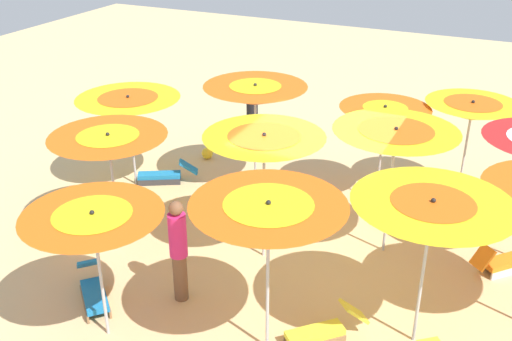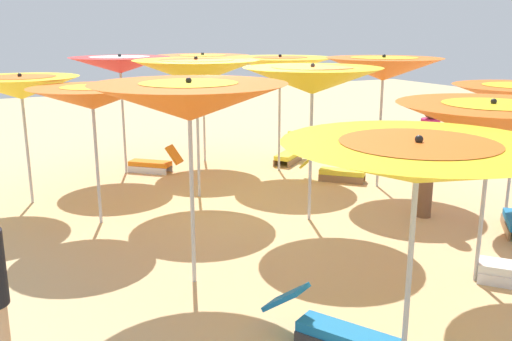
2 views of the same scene
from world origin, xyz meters
TOP-DOWN VIEW (x-y plane):
  - ground at (0.00, 0.00)m, footprint 37.65×37.65m
  - beach_umbrella_0 at (4.71, -0.78)m, footprint 2.29×2.29m
  - beach_umbrella_1 at (3.65, 1.28)m, footprint 2.20×2.20m
  - beach_umbrella_3 at (2.13, -1.84)m, footprint 2.26×2.26m
  - beach_umbrella_4 at (0.79, 0.64)m, footprint 2.15×2.15m
  - beach_umbrella_5 at (-0.29, 2.89)m, footprint 2.19×2.19m
  - beach_umbrella_6 at (-0.57, -2.42)m, footprint 1.90×1.90m
  - beach_umbrella_7 at (-1.22, -0.49)m, footprint 2.23×2.23m
  - beach_umbrella_8 at (-2.28, 1.77)m, footprint 2.28×2.28m
  - beach_umbrella_9 at (-2.19, -3.30)m, footprint 1.95×1.95m
  - beach_umbrella_10 at (-3.59, -1.27)m, footprint 2.07×2.07m
  - beach_umbrella_11 at (-3.84, 0.65)m, footprint 2.14×2.14m
  - lounger_0 at (-2.83, 2.35)m, footprint 1.01×1.13m
  - lounger_2 at (-3.33, -0.73)m, footprint 1.05×1.09m
  - lounger_3 at (4.16, -1.13)m, footprint 1.37×0.95m
  - lounger_4 at (-1.00, 2.41)m, footprint 1.16×1.16m
  - beachgoer_0 at (1.52, 2.42)m, footprint 0.30×0.30m

SIDE VIEW (x-z plane):
  - ground at x=0.00m, z-range -0.04..0.00m
  - lounger_3 at x=4.16m, z-range -0.08..0.47m
  - lounger_2 at x=-3.33m, z-range -0.10..0.51m
  - lounger_4 at x=-1.00m, z-range -0.10..0.52m
  - lounger_0 at x=-2.83m, z-range -0.12..0.55m
  - beachgoer_0 at x=1.52m, z-range 0.06..1.93m
  - beach_umbrella_0 at x=4.71m, z-range 0.86..3.05m
  - beach_umbrella_1 at x=3.65m, z-range 0.86..3.12m
  - beach_umbrella_6 at x=-0.57m, z-range 0.89..3.12m
  - beach_umbrella_9 at x=-2.19m, z-range 0.90..3.20m
  - beach_umbrella_3 at x=2.13m, z-range 0.98..3.47m
  - beach_umbrella_4 at x=0.79m, z-range 1.00..3.51m
  - beach_umbrella_11 at x=-3.84m, z-range 1.02..3.52m
  - beach_umbrella_8 at x=-2.28m, z-range 1.03..3.53m
  - beach_umbrella_5 at x=-0.29m, z-range 1.01..3.57m
  - beach_umbrella_10 at x=-3.59m, z-range 1.04..3.55m
  - beach_umbrella_7 at x=-1.22m, z-range 1.02..3.57m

